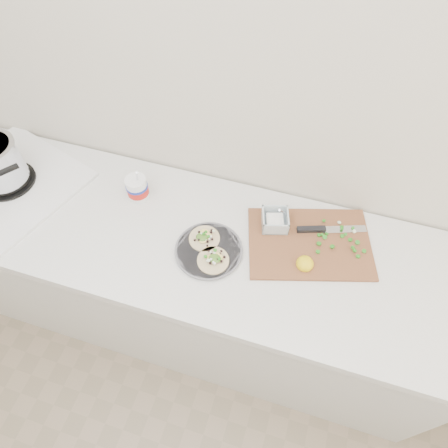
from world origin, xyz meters
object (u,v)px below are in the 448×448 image
(taco_plate, at_px, (209,249))
(tub, at_px, (137,187))
(stove, at_px, (1,170))
(cutboard, at_px, (307,239))

(taco_plate, xyz_separation_m, tub, (-0.36, 0.17, 0.05))
(stove, bearing_deg, tub, 27.93)
(taco_plate, distance_m, cutboard, 0.38)
(stove, distance_m, tub, 0.57)
(cutboard, bearing_deg, tub, 162.62)
(stove, xyz_separation_m, taco_plate, (0.93, -0.07, -0.07))
(tub, height_order, cutboard, tub)
(taco_plate, height_order, tub, tub)
(stove, relative_size, taco_plate, 2.65)
(tub, relative_size, cutboard, 0.37)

